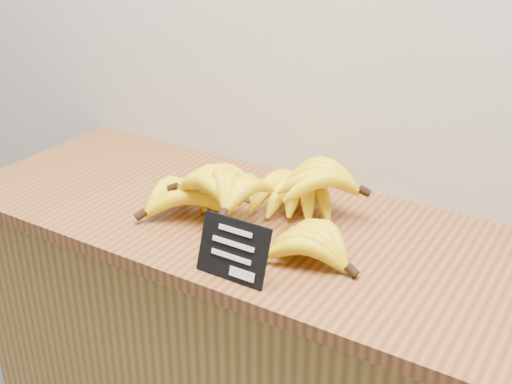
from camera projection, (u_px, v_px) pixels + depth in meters
The scene contains 3 objects.
counter_top at pixel (268, 228), 1.37m from camera, with size 1.43×0.54×0.03m, color brown.
chalkboard_sign at pixel (233, 250), 1.15m from camera, with size 0.14×0.01×0.11m, color black.
banana_pile at pixel (257, 196), 1.36m from camera, with size 0.55×0.41×0.12m.
Camera 1 is at (0.61, 1.71, 1.58)m, focal length 45.00 mm.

